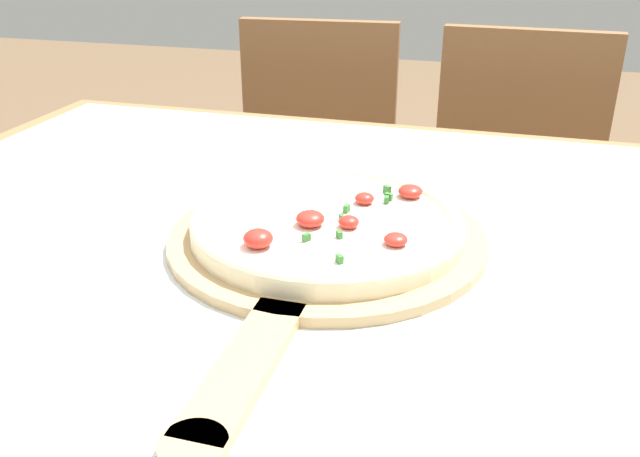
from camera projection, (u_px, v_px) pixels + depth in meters
dining_table at (337, 332)px, 0.79m from camera, size 1.34×1.04×0.77m
towel_cloth at (338, 254)px, 0.75m from camera, size 1.26×0.96×0.00m
pizza_peel at (322, 245)px, 0.75m from camera, size 0.36×0.55×0.01m
pizza at (327, 222)px, 0.76m from camera, size 0.31×0.31×0.04m
chair_left at (312, 183)px, 1.66m from camera, size 0.43×0.43×0.89m
chair_right at (510, 203)px, 1.54m from camera, size 0.42×0.42×0.89m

